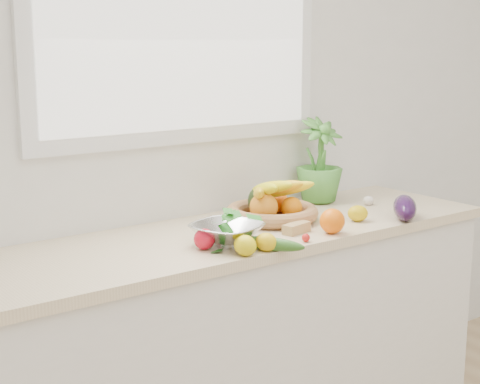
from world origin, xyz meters
TOP-DOWN VIEW (x-y plane):
  - back_wall at (0.00, 2.25)m, footprint 4.50×0.02m
  - counter_cabinet at (0.00, 1.95)m, footprint 2.20×0.58m
  - countertop at (0.00, 1.95)m, footprint 2.24×0.62m
  - orange_loose at (0.31, 1.71)m, footprint 0.12×0.12m
  - lemon_a at (-0.03, 1.67)m, footprint 0.08×0.09m
  - lemon_b at (-0.12, 1.67)m, footprint 0.07×0.09m
  - lemon_c at (0.51, 1.78)m, footprint 0.10×0.10m
  - apple at (-0.19, 1.81)m, footprint 0.09×0.09m
  - ginger at (0.21, 1.79)m, footprint 0.12×0.07m
  - garlic_a at (0.13, 1.96)m, footprint 0.05×0.05m
  - garlic_b at (0.76, 1.96)m, footprint 0.05×0.05m
  - garlic_c at (0.35, 1.76)m, footprint 0.06×0.06m
  - eggplant at (0.69, 1.69)m, footprint 0.23×0.23m
  - cucumber at (-0.02, 1.67)m, footprint 0.17×0.24m
  - radish at (0.15, 1.68)m, footprint 0.03×0.03m
  - potted_herb at (0.63, 2.13)m, footprint 0.21×0.21m
  - fruit_basket at (0.25, 2.00)m, footprint 0.38×0.38m
  - colander_with_spinach at (-0.10, 1.81)m, footprint 0.30×0.30m

SIDE VIEW (x-z plane):
  - counter_cabinet at x=0.00m, z-range 0.00..0.86m
  - countertop at x=0.00m, z-range 0.86..0.90m
  - radish at x=0.15m, z-range 0.90..0.93m
  - ginger at x=0.21m, z-range 0.90..0.94m
  - garlic_a at x=0.13m, z-range 0.90..0.94m
  - garlic_b at x=0.76m, z-range 0.90..0.94m
  - garlic_c at x=0.35m, z-range 0.90..0.95m
  - cucumber at x=-0.02m, z-range 0.90..0.95m
  - lemon_a at x=-0.03m, z-range 0.90..0.96m
  - lemon_c at x=0.51m, z-range 0.90..0.96m
  - lemon_b at x=-0.12m, z-range 0.90..0.97m
  - apple at x=-0.19m, z-range 0.90..0.97m
  - orange_loose at x=0.31m, z-range 0.90..0.99m
  - eggplant at x=0.69m, z-range 0.90..0.99m
  - fruit_basket at x=0.25m, z-range 0.86..1.05m
  - colander_with_spinach at x=-0.10m, z-range 0.90..1.02m
  - potted_herb at x=0.63m, z-range 0.91..1.27m
  - back_wall at x=0.00m, z-range 0.00..2.70m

